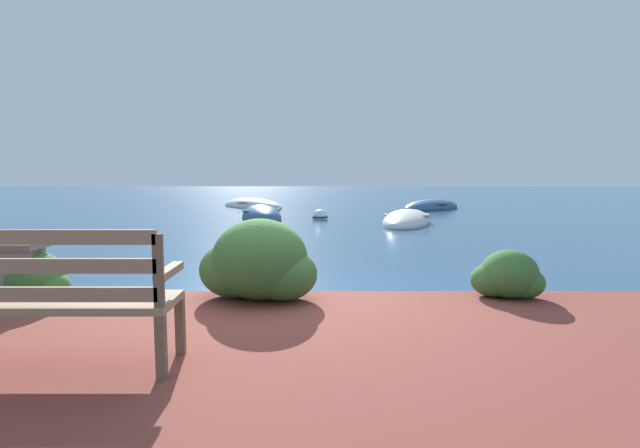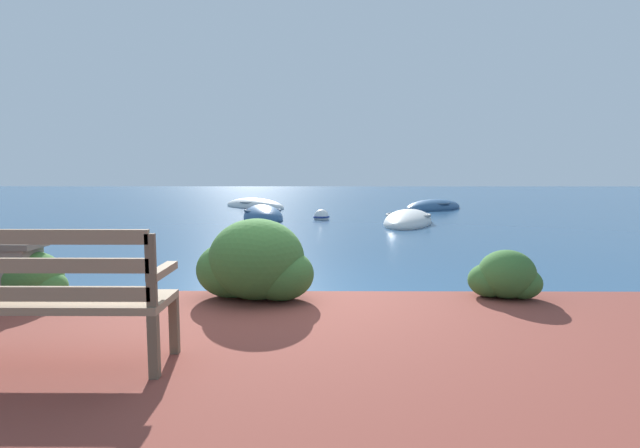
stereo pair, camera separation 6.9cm
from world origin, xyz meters
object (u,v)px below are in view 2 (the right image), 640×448
rowboat_far (434,208)px  mooring_buoy (321,217)px  park_bench (53,295)px  rowboat_mid (263,217)px  rowboat_nearest (408,221)px  rowboat_outer (254,206)px

rowboat_far → mooring_buoy: (-4.24, -3.84, 0.02)m
park_bench → rowboat_mid: size_ratio=0.53×
rowboat_nearest → rowboat_far: bearing=177.4°
rowboat_mid → park_bench: bearing=163.9°
park_bench → rowboat_outer: bearing=93.0°
rowboat_mid → rowboat_outer: 4.73m
rowboat_nearest → rowboat_mid: 4.39m
rowboat_outer → mooring_buoy: rowboat_outer is taller
rowboat_mid → rowboat_far: size_ratio=0.91×
park_bench → rowboat_mid: 11.99m
park_bench → rowboat_far: 16.84m
rowboat_outer → park_bench: bearing=136.0°
mooring_buoy → park_bench: bearing=-98.0°
park_bench → rowboat_nearest: bearing=68.7°
rowboat_far → mooring_buoy: bearing=-179.5°
rowboat_mid → rowboat_outer: (-0.90, 4.65, -0.01)m
rowboat_mid → rowboat_far: rowboat_mid is taller
rowboat_mid → rowboat_far: (6.02, 3.78, -0.01)m
rowboat_mid → rowboat_outer: size_ratio=0.87×
rowboat_mid → rowboat_outer: rowboat_mid is taller
park_bench → rowboat_nearest: (4.10, 10.78, -0.65)m
rowboat_nearest → rowboat_far: rowboat_nearest is taller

